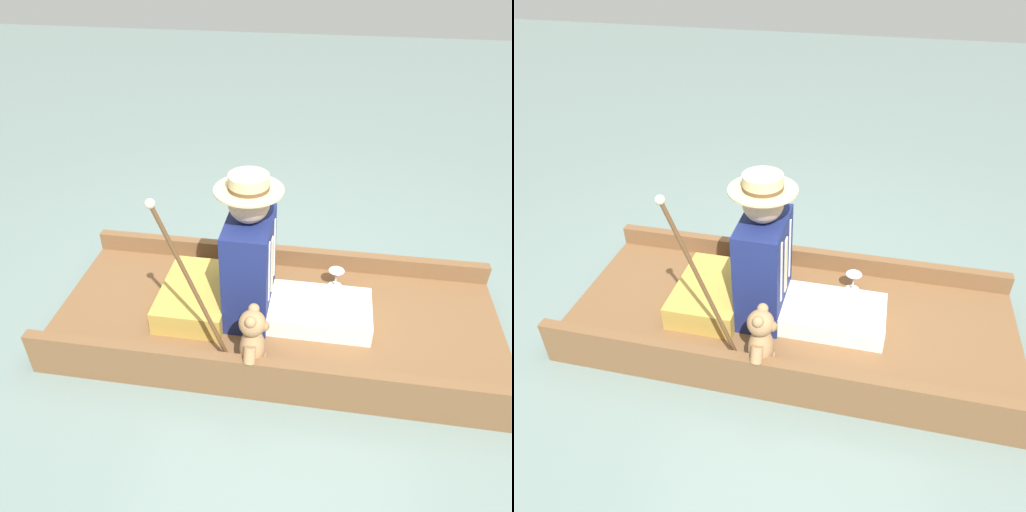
{
  "view_description": "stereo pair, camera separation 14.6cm",
  "coord_description": "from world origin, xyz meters",
  "views": [
    {
      "loc": [
        2.07,
        0.21,
        1.99
      ],
      "look_at": [
        0.02,
        -0.11,
        0.52
      ],
      "focal_mm": 35.0,
      "sensor_mm": 36.0,
      "label": 1
    },
    {
      "loc": [
        2.05,
        0.35,
        1.99
      ],
      "look_at": [
        0.02,
        -0.11,
        0.52
      ],
      "focal_mm": 35.0,
      "sensor_mm": 36.0,
      "label": 2
    }
  ],
  "objects": [
    {
      "name": "walking_cane",
      "position": [
        0.4,
        -0.36,
        0.65
      ],
      "size": [
        0.04,
        0.34,
        0.9
      ],
      "color": "brown",
      "rests_on": "punt_boat"
    },
    {
      "name": "ground_plane",
      "position": [
        0.0,
        0.0,
        0.0
      ],
      "size": [
        16.0,
        16.0,
        0.0
      ],
      "primitive_type": "plane",
      "color": "slate"
    },
    {
      "name": "seat_cushion",
      "position": [
        0.01,
        -0.45,
        0.2
      ],
      "size": [
        0.54,
        0.38,
        0.14
      ],
      "color": "#B7933D",
      "rests_on": "punt_boat"
    },
    {
      "name": "seated_person",
      "position": [
        0.02,
        -0.05,
        0.44
      ],
      "size": [
        0.39,
        0.83,
        0.84
      ],
      "rotation": [
        0.0,
        0.0,
        0.01
      ],
      "color": "white",
      "rests_on": "punt_boat"
    },
    {
      "name": "wine_glass",
      "position": [
        -0.29,
        0.31,
        0.22
      ],
      "size": [
        0.09,
        0.09,
        0.12
      ],
      "color": "silver",
      "rests_on": "punt_boat"
    },
    {
      "name": "punt_boat",
      "position": [
        0.0,
        0.0,
        0.08
      ],
      "size": [
        1.01,
        2.42,
        0.25
      ],
      "color": "brown",
      "rests_on": "ground_plane"
    },
    {
      "name": "teddy_bear",
      "position": [
        0.4,
        -0.07,
        0.3
      ],
      "size": [
        0.25,
        0.14,
        0.35
      ],
      "color": "#9E754C",
      "rests_on": "punt_boat"
    }
  ]
}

